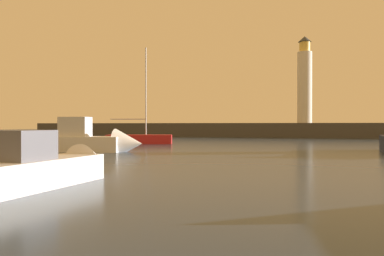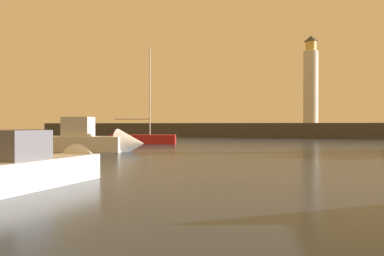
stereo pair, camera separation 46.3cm
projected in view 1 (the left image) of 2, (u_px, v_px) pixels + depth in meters
The scene contains 6 objects.
ground_plane at pixel (227, 149), 30.48m from camera, with size 220.00×220.00×0.00m, color #2D3D51.
breakwater at pixel (260, 130), 58.40m from camera, with size 78.38×4.69×2.21m, color #423F3D.
lighthouse at pixel (305, 82), 56.55m from camera, with size 2.16×2.16×13.14m.
motorboat_2 at pixel (95, 141), 27.07m from camera, with size 8.06×3.17×2.98m.
motorboat_3 at pixel (54, 166), 12.35m from camera, with size 2.09×6.08×2.07m.
sailboat_moored at pixel (140, 139), 38.02m from camera, with size 6.85×3.66×9.81m.
Camera 1 is at (5.39, -1.12, 1.96)m, focal length 34.93 mm.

